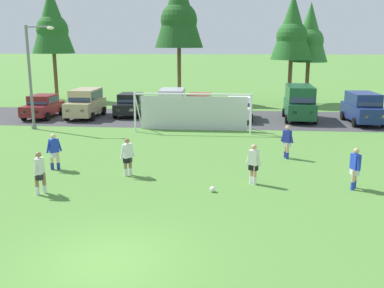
% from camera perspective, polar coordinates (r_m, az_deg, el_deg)
% --- Properties ---
extents(ground_plane, '(400.00, 400.00, 0.00)m').
position_cam_1_polar(ground_plane, '(25.98, -1.66, 0.62)').
color(ground_plane, '#518438').
extents(parking_lot_strip, '(52.00, 8.40, 0.01)m').
position_cam_1_polar(parking_lot_strip, '(33.28, -0.04, 3.37)').
color(parking_lot_strip, '#3D3D3F').
rests_on(parking_lot_strip, ground).
extents(soccer_ball, '(0.22, 0.22, 0.22)m').
position_cam_1_polar(soccer_ball, '(16.88, 2.70, -5.87)').
color(soccer_ball, white).
rests_on(soccer_ball, ground).
extents(soccer_goal, '(7.44, 1.98, 2.57)m').
position_cam_1_polar(soccer_goal, '(28.39, 0.17, 4.34)').
color(soccer_goal, white).
rests_on(soccer_goal, ground).
extents(player_striker_near, '(0.34, 0.74, 1.64)m').
position_cam_1_polar(player_striker_near, '(17.38, -19.14, -3.57)').
color(player_striker_near, '#936B4C').
rests_on(player_striker_near, ground).
extents(player_midfield_center, '(0.63, 0.52, 1.64)m').
position_cam_1_polar(player_midfield_center, '(17.76, 7.97, -2.61)').
color(player_midfield_center, tan).
rests_on(player_midfield_center, ground).
extents(player_defender_far, '(0.35, 0.74, 1.64)m').
position_cam_1_polar(player_defender_far, '(18.12, 20.37, -3.01)').
color(player_defender_far, tan).
rests_on(player_defender_far, ground).
extents(player_winger_left, '(0.55, 0.61, 1.64)m').
position_cam_1_polar(player_winger_left, '(18.90, -8.36, -1.68)').
color(player_winger_left, '#936B4C').
rests_on(player_winger_left, ground).
extents(player_winger_right, '(0.61, 0.55, 1.64)m').
position_cam_1_polar(player_winger_right, '(22.02, 12.21, 0.26)').
color(player_winger_right, tan).
rests_on(player_winger_right, ground).
extents(player_trailing_back, '(0.58, 0.58, 1.64)m').
position_cam_1_polar(player_trailing_back, '(20.53, -17.43, -0.96)').
color(player_trailing_back, beige).
rests_on(player_trailing_back, ground).
extents(parked_car_slot_far_left, '(2.06, 4.21, 1.72)m').
position_cam_1_polar(parked_car_slot_far_left, '(35.26, -18.77, 4.66)').
color(parked_car_slot_far_left, maroon).
rests_on(parked_car_slot_far_left, ground).
extents(parked_car_slot_left, '(2.16, 4.61, 2.16)m').
position_cam_1_polar(parked_car_slot_left, '(34.41, -13.62, 5.19)').
color(parked_car_slot_left, tan).
rests_on(parked_car_slot_left, ground).
extents(parked_car_slot_center_left, '(2.12, 4.24, 1.72)m').
position_cam_1_polar(parked_car_slot_center_left, '(34.76, -8.00, 5.11)').
color(parked_car_slot_center_left, black).
rests_on(parked_car_slot_center_left, ground).
extents(parked_car_slot_center, '(2.31, 4.69, 2.16)m').
position_cam_1_polar(parked_car_slot_center, '(33.33, -2.60, 5.30)').
color(parked_car_slot_center, '#B2B2BC').
rests_on(parked_car_slot_center, ground).
extents(parked_car_slot_center_right, '(2.28, 4.32, 1.72)m').
position_cam_1_polar(parked_car_slot_center_right, '(34.09, 0.91, 5.08)').
color(parked_car_slot_center_right, red).
rests_on(parked_car_slot_center_right, ground).
extents(parked_car_slot_right, '(2.07, 4.22, 1.72)m').
position_cam_1_polar(parked_car_slot_right, '(32.77, 6.09, 4.69)').
color(parked_car_slot_right, silver).
rests_on(parked_car_slot_right, ground).
extents(parked_car_slot_far_right, '(2.33, 4.87, 2.52)m').
position_cam_1_polar(parked_car_slot_far_right, '(33.23, 13.78, 5.32)').
color(parked_car_slot_far_right, '#194C2D').
rests_on(parked_car_slot_far_right, ground).
extents(parked_car_slot_end, '(2.29, 4.68, 2.16)m').
position_cam_1_polar(parked_car_slot_end, '(33.20, 21.30, 4.40)').
color(parked_car_slot_end, navy).
rests_on(parked_car_slot_end, ground).
extents(tree_left_edge, '(4.09, 4.09, 10.92)m').
position_cam_1_polar(tree_left_edge, '(46.32, -17.71, 14.80)').
color(tree_left_edge, brown).
rests_on(tree_left_edge, ground).
extents(tree_mid_left, '(4.60, 4.60, 12.26)m').
position_cam_1_polar(tree_mid_left, '(42.90, -1.72, 16.82)').
color(tree_mid_left, brown).
rests_on(tree_mid_left, ground).
extents(tree_center_back, '(3.69, 3.69, 9.83)m').
position_cam_1_polar(tree_center_back, '(41.09, 12.88, 14.33)').
color(tree_center_back, brown).
rests_on(tree_center_back, ground).
extents(tree_mid_right, '(3.44, 3.44, 9.18)m').
position_cam_1_polar(tree_mid_right, '(42.93, 15.03, 13.55)').
color(tree_mid_right, brown).
rests_on(tree_mid_right, ground).
extents(street_lamp, '(2.00, 0.32, 6.65)m').
position_cam_1_polar(street_lamp, '(30.43, -19.95, 8.26)').
color(street_lamp, slate).
rests_on(street_lamp, ground).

